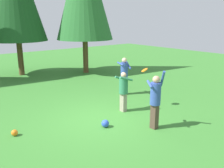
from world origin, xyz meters
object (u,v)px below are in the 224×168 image
(person_thrower, at_px, (155,97))
(frisbee, at_px, (145,70))
(ball_orange, at_px, (15,133))
(ball_blue, at_px, (105,124))
(person_bystander, at_px, (123,89))
(person_catcher, at_px, (124,73))

(person_thrower, distance_m, frisbee, 2.05)
(frisbee, height_order, ball_orange, frisbee)
(frisbee, relative_size, ball_blue, 1.42)
(ball_orange, bearing_deg, person_thrower, -31.98)
(ball_blue, distance_m, ball_orange, 2.86)
(frisbee, distance_m, ball_orange, 5.20)
(person_thrower, relative_size, person_bystander, 1.26)
(person_catcher, relative_size, ball_blue, 6.92)
(frisbee, bearing_deg, person_bystander, 168.56)
(person_bystander, bearing_deg, frisbee, 0.00)
(person_thrower, height_order, person_catcher, person_thrower)
(person_bystander, distance_m, frisbee, 1.14)
(frisbee, bearing_deg, ball_blue, -167.35)
(person_thrower, height_order, frisbee, person_thrower)
(person_catcher, bearing_deg, person_thrower, -9.75)
(ball_blue, bearing_deg, frisbee, 12.65)
(person_catcher, distance_m, ball_orange, 5.68)
(frisbee, relative_size, ball_orange, 1.83)
(person_bystander, relative_size, ball_blue, 6.09)
(frisbee, xyz_separation_m, ball_orange, (-4.94, 0.74, -1.45))
(person_catcher, distance_m, ball_blue, 3.87)
(person_bystander, distance_m, ball_blue, 1.80)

